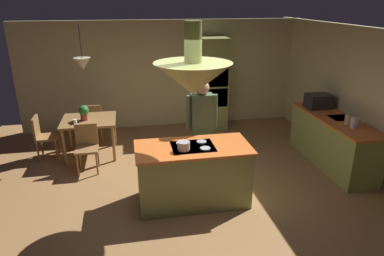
{
  "coord_description": "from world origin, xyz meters",
  "views": [
    {
      "loc": [
        -0.9,
        -4.89,
        3.01
      ],
      "look_at": [
        0.1,
        0.4,
        1.0
      ],
      "focal_mm": 32.6,
      "sensor_mm": 36.0,
      "label": 1
    }
  ],
  "objects_px": {
    "dining_table": "(89,124)",
    "potted_plant_on_table": "(84,112)",
    "microwave_on_counter": "(318,101)",
    "chair_by_back_wall": "(93,120)",
    "chair_facing_island": "(87,144)",
    "cooking_pot_on_cooktop": "(184,146)",
    "chair_at_corner": "(43,134)",
    "kitchen_island": "(193,174)",
    "canister_sugar": "(348,120)",
    "cup_on_table": "(75,122)",
    "canister_flour": "(354,123)",
    "oven_tower": "(212,84)",
    "person_at_island": "(202,124)"
  },
  "relations": [
    {
      "from": "canister_flour",
      "to": "microwave_on_counter",
      "type": "distance_m",
      "value": 1.19
    },
    {
      "from": "oven_tower",
      "to": "potted_plant_on_table",
      "type": "distance_m",
      "value": 3.11
    },
    {
      "from": "dining_table",
      "to": "microwave_on_counter",
      "type": "xyz_separation_m",
      "value": [
        4.54,
        -0.65,
        0.41
      ]
    },
    {
      "from": "oven_tower",
      "to": "potted_plant_on_table",
      "type": "xyz_separation_m",
      "value": [
        -2.87,
        -1.18,
        -0.16
      ]
    },
    {
      "from": "person_at_island",
      "to": "canister_flour",
      "type": "xyz_separation_m",
      "value": [
        2.55,
        -0.44,
        0.01
      ]
    },
    {
      "from": "microwave_on_counter",
      "to": "potted_plant_on_table",
      "type": "bearing_deg",
      "value": 172.4
    },
    {
      "from": "chair_facing_island",
      "to": "canister_sugar",
      "type": "relative_size",
      "value": 4.76
    },
    {
      "from": "dining_table",
      "to": "microwave_on_counter",
      "type": "bearing_deg",
      "value": -8.18
    },
    {
      "from": "canister_sugar",
      "to": "microwave_on_counter",
      "type": "xyz_separation_m",
      "value": [
        0.0,
        1.01,
        0.05
      ]
    },
    {
      "from": "chair_facing_island",
      "to": "cooking_pot_on_cooktop",
      "type": "height_order",
      "value": "cooking_pot_on_cooktop"
    },
    {
      "from": "chair_by_back_wall",
      "to": "potted_plant_on_table",
      "type": "distance_m",
      "value": 0.84
    },
    {
      "from": "chair_facing_island",
      "to": "canister_sugar",
      "type": "bearing_deg",
      "value": -12.14
    },
    {
      "from": "kitchen_island",
      "to": "chair_by_back_wall",
      "type": "xyz_separation_m",
      "value": [
        -1.7,
        2.78,
        0.03
      ]
    },
    {
      "from": "person_at_island",
      "to": "chair_at_corner",
      "type": "xyz_separation_m",
      "value": [
        -2.89,
        1.4,
        -0.52
      ]
    },
    {
      "from": "chair_by_back_wall",
      "to": "microwave_on_counter",
      "type": "bearing_deg",
      "value": 163.61
    },
    {
      "from": "potted_plant_on_table",
      "to": "kitchen_island",
      "type": "bearing_deg",
      "value": -49.3
    },
    {
      "from": "chair_facing_island",
      "to": "canister_sugar",
      "type": "xyz_separation_m",
      "value": [
        4.54,
        -0.98,
        0.52
      ]
    },
    {
      "from": "chair_facing_island",
      "to": "cooking_pot_on_cooktop",
      "type": "distance_m",
      "value": 2.24
    },
    {
      "from": "person_at_island",
      "to": "canister_sugar",
      "type": "xyz_separation_m",
      "value": [
        2.55,
        -0.26,
        0.0
      ]
    },
    {
      "from": "canister_flour",
      "to": "potted_plant_on_table",
      "type": "bearing_deg",
      "value": 158.66
    },
    {
      "from": "cup_on_table",
      "to": "chair_facing_island",
      "type": "bearing_deg",
      "value": -63.06
    },
    {
      "from": "canister_flour",
      "to": "microwave_on_counter",
      "type": "height_order",
      "value": "microwave_on_counter"
    },
    {
      "from": "canister_flour",
      "to": "microwave_on_counter",
      "type": "relative_size",
      "value": 0.4
    },
    {
      "from": "chair_facing_island",
      "to": "canister_sugar",
      "type": "distance_m",
      "value": 4.67
    },
    {
      "from": "microwave_on_counter",
      "to": "cup_on_table",
      "type": "bearing_deg",
      "value": 174.95
    },
    {
      "from": "potted_plant_on_table",
      "to": "canister_flour",
      "type": "distance_m",
      "value": 4.96
    },
    {
      "from": "chair_facing_island",
      "to": "chair_at_corner",
      "type": "bearing_deg",
      "value": 142.84
    },
    {
      "from": "chair_at_corner",
      "to": "oven_tower",
      "type": "bearing_deg",
      "value": -72.83
    },
    {
      "from": "canister_flour",
      "to": "microwave_on_counter",
      "type": "bearing_deg",
      "value": 90.0
    },
    {
      "from": "canister_sugar",
      "to": "chair_at_corner",
      "type": "bearing_deg",
      "value": 163.04
    },
    {
      "from": "chair_by_back_wall",
      "to": "cooking_pot_on_cooktop",
      "type": "height_order",
      "value": "cooking_pot_on_cooktop"
    },
    {
      "from": "dining_table",
      "to": "potted_plant_on_table",
      "type": "distance_m",
      "value": 0.28
    },
    {
      "from": "person_at_island",
      "to": "microwave_on_counter",
      "type": "distance_m",
      "value": 2.66
    },
    {
      "from": "potted_plant_on_table",
      "to": "cup_on_table",
      "type": "xyz_separation_m",
      "value": [
        -0.15,
        -0.19,
        -0.12
      ]
    },
    {
      "from": "person_at_island",
      "to": "canister_sugar",
      "type": "bearing_deg",
      "value": -5.75
    },
    {
      "from": "chair_facing_island",
      "to": "cup_on_table",
      "type": "relative_size",
      "value": 9.67
    },
    {
      "from": "chair_at_corner",
      "to": "canister_flour",
      "type": "bearing_deg",
      "value": -108.68
    },
    {
      "from": "chair_facing_island",
      "to": "cooking_pot_on_cooktop",
      "type": "bearing_deg",
      "value": -45.14
    },
    {
      "from": "person_at_island",
      "to": "canister_flour",
      "type": "height_order",
      "value": "person_at_island"
    },
    {
      "from": "oven_tower",
      "to": "potted_plant_on_table",
      "type": "height_order",
      "value": "oven_tower"
    },
    {
      "from": "kitchen_island",
      "to": "chair_by_back_wall",
      "type": "height_order",
      "value": "kitchen_island"
    },
    {
      "from": "dining_table",
      "to": "chair_facing_island",
      "type": "height_order",
      "value": "chair_facing_island"
    },
    {
      "from": "potted_plant_on_table",
      "to": "canister_flour",
      "type": "height_order",
      "value": "canister_flour"
    },
    {
      "from": "canister_flour",
      "to": "canister_sugar",
      "type": "distance_m",
      "value": 0.18
    },
    {
      "from": "chair_facing_island",
      "to": "chair_by_back_wall",
      "type": "distance_m",
      "value": 1.37
    },
    {
      "from": "microwave_on_counter",
      "to": "dining_table",
      "type": "bearing_deg",
      "value": 171.82
    },
    {
      "from": "chair_at_corner",
      "to": "cooking_pot_on_cooktop",
      "type": "relative_size",
      "value": 4.83
    },
    {
      "from": "dining_table",
      "to": "chair_facing_island",
      "type": "xyz_separation_m",
      "value": [
        0.0,
        -0.68,
        -0.16
      ]
    },
    {
      "from": "oven_tower",
      "to": "chair_facing_island",
      "type": "bearing_deg",
      "value": -146.89
    },
    {
      "from": "dining_table",
      "to": "chair_facing_island",
      "type": "bearing_deg",
      "value": -90.0
    }
  ]
}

